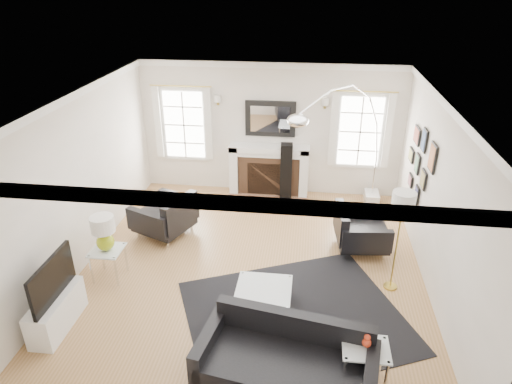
# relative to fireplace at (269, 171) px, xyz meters

# --- Properties ---
(floor) EXTENTS (6.00, 6.00, 0.00)m
(floor) POSITION_rel_fireplace_xyz_m (0.00, -2.79, -0.54)
(floor) COLOR olive
(floor) RESTS_ON ground
(back_wall) EXTENTS (5.50, 0.04, 2.80)m
(back_wall) POSITION_rel_fireplace_xyz_m (0.00, 0.21, 0.86)
(back_wall) COLOR beige
(back_wall) RESTS_ON floor
(front_wall) EXTENTS (5.50, 0.04, 2.80)m
(front_wall) POSITION_rel_fireplace_xyz_m (0.00, -5.79, 0.86)
(front_wall) COLOR beige
(front_wall) RESTS_ON floor
(left_wall) EXTENTS (0.04, 6.00, 2.80)m
(left_wall) POSITION_rel_fireplace_xyz_m (-2.75, -2.79, 0.86)
(left_wall) COLOR beige
(left_wall) RESTS_ON floor
(right_wall) EXTENTS (0.04, 6.00, 2.80)m
(right_wall) POSITION_rel_fireplace_xyz_m (2.75, -2.79, 0.86)
(right_wall) COLOR beige
(right_wall) RESTS_ON floor
(ceiling) EXTENTS (5.50, 6.00, 0.02)m
(ceiling) POSITION_rel_fireplace_xyz_m (0.00, -2.79, 2.26)
(ceiling) COLOR white
(ceiling) RESTS_ON back_wall
(crown_molding) EXTENTS (5.50, 6.00, 0.12)m
(crown_molding) POSITION_rel_fireplace_xyz_m (0.00, -2.79, 2.20)
(crown_molding) COLOR white
(crown_molding) RESTS_ON back_wall
(fireplace) EXTENTS (1.70, 0.69, 1.11)m
(fireplace) POSITION_rel_fireplace_xyz_m (0.00, 0.00, 0.00)
(fireplace) COLOR white
(fireplace) RESTS_ON floor
(mantel_mirror) EXTENTS (1.05, 0.07, 0.75)m
(mantel_mirror) POSITION_rel_fireplace_xyz_m (0.00, 0.16, 1.11)
(mantel_mirror) COLOR black
(mantel_mirror) RESTS_ON back_wall
(window_left) EXTENTS (1.24, 0.15, 1.62)m
(window_left) POSITION_rel_fireplace_xyz_m (-1.85, 0.16, 0.92)
(window_left) COLOR white
(window_left) RESTS_ON back_wall
(window_right) EXTENTS (1.24, 0.15, 1.62)m
(window_right) POSITION_rel_fireplace_xyz_m (1.85, 0.16, 0.92)
(window_right) COLOR white
(window_right) RESTS_ON back_wall
(gallery_wall) EXTENTS (0.04, 1.73, 1.29)m
(gallery_wall) POSITION_rel_fireplace_xyz_m (2.72, -1.50, 0.99)
(gallery_wall) COLOR black
(gallery_wall) RESTS_ON right_wall
(tv_unit) EXTENTS (0.35, 1.00, 1.09)m
(tv_unit) POSITION_rel_fireplace_xyz_m (-2.44, -4.49, -0.21)
(tv_unit) COLOR white
(tv_unit) RESTS_ON floor
(area_rug) EXTENTS (3.69, 3.44, 0.01)m
(area_rug) POSITION_rel_fireplace_xyz_m (0.76, -3.89, -0.54)
(area_rug) COLOR black
(area_rug) RESTS_ON floor
(sofa) EXTENTS (2.15, 1.26, 0.66)m
(sofa) POSITION_rel_fireplace_xyz_m (0.72, -5.08, -0.18)
(sofa) COLOR black
(sofa) RESTS_ON floor
(armchair_left) EXTENTS (1.19, 1.26, 0.67)m
(armchair_left) POSITION_rel_fireplace_xyz_m (-1.68, -1.94, -0.17)
(armchair_left) COLOR black
(armchair_left) RESTS_ON floor
(armchair_right) EXTENTS (0.95, 1.03, 0.65)m
(armchair_right) POSITION_rel_fireplace_xyz_m (1.76, -2.00, -0.18)
(armchair_right) COLOR black
(armchair_right) RESTS_ON floor
(coffee_table) EXTENTS (0.79, 0.79, 0.35)m
(coffee_table) POSITION_rel_fireplace_xyz_m (0.30, -3.79, -0.22)
(coffee_table) COLOR silver
(coffee_table) RESTS_ON floor
(side_table_left) EXTENTS (0.48, 0.48, 0.53)m
(side_table_left) POSITION_rel_fireplace_xyz_m (-2.20, -3.34, -0.12)
(side_table_left) COLOR silver
(side_table_left) RESTS_ON floor
(nesting_table) EXTENTS (0.54, 0.45, 0.59)m
(nesting_table) POSITION_rel_fireplace_xyz_m (1.60, -4.98, -0.07)
(nesting_table) COLOR silver
(nesting_table) RESTS_ON floor
(gourd_lamp) EXTENTS (0.36, 0.36, 0.58)m
(gourd_lamp) POSITION_rel_fireplace_xyz_m (-2.20, -3.34, 0.32)
(gourd_lamp) COLOR #A1B616
(gourd_lamp) RESTS_ON side_table_left
(orange_vase) EXTENTS (0.11, 0.11, 0.17)m
(orange_vase) POSITION_rel_fireplace_xyz_m (1.60, -4.98, 0.14)
(orange_vase) COLOR red
(orange_vase) RESTS_ON nesting_table
(arc_floor_lamp) EXTENTS (1.91, 1.77, 2.70)m
(arc_floor_lamp) POSITION_rel_fireplace_xyz_m (1.41, -0.82, 0.92)
(arc_floor_lamp) COLOR white
(arc_floor_lamp) RESTS_ON floor
(stick_floor_lamp) EXTENTS (0.33, 0.33, 1.64)m
(stick_floor_lamp) POSITION_rel_fireplace_xyz_m (2.20, -3.04, 0.88)
(stick_floor_lamp) COLOR gold
(stick_floor_lamp) RESTS_ON floor
(speaker_tower) EXTENTS (0.26, 0.26, 1.22)m
(speaker_tower) POSITION_rel_fireplace_xyz_m (0.38, -0.14, 0.07)
(speaker_tower) COLOR black
(speaker_tower) RESTS_ON floor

